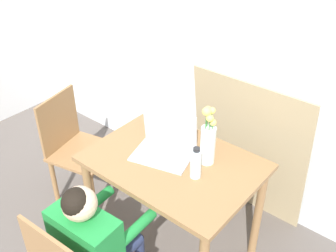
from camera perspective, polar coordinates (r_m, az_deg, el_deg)
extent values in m
cube|color=silver|center=(2.58, 9.73, 13.36)|extent=(6.40, 0.05, 2.50)
cube|color=olive|center=(2.23, 0.81, -5.33)|extent=(0.95, 0.69, 0.03)
cylinder|color=olive|center=(2.55, -11.15, -11.04)|extent=(0.05, 0.05, 0.70)
cylinder|color=olive|center=(2.85, -2.25, -4.84)|extent=(0.05, 0.05, 0.70)
cylinder|color=olive|center=(2.51, 12.92, -12.37)|extent=(0.05, 0.05, 0.70)
cube|color=olive|center=(2.87, -12.06, -3.81)|extent=(0.48, 0.48, 0.02)
cube|color=olive|center=(2.86, -15.61, 0.67)|extent=(0.10, 0.37, 0.40)
cylinder|color=olive|center=(2.82, -10.83, -10.07)|extent=(0.04, 0.04, 0.40)
cylinder|color=olive|center=(3.02, -7.09, -6.20)|extent=(0.04, 0.04, 0.40)
cylinder|color=olive|center=(3.00, -16.16, -7.87)|extent=(0.04, 0.04, 0.40)
cylinder|color=olive|center=(3.19, -12.26, -4.38)|extent=(0.04, 0.04, 0.40)
cube|color=#1E8438|center=(2.01, -11.80, -16.23)|extent=(0.36, 0.20, 0.35)
sphere|color=beige|center=(1.83, -12.72, -10.96)|extent=(0.16, 0.16, 0.16)
sphere|color=black|center=(1.81, -13.15, -10.75)|extent=(0.14, 0.14, 0.14)
cylinder|color=navy|center=(2.23, -10.07, -15.89)|extent=(0.10, 0.28, 0.09)
cylinder|color=navy|center=(2.46, -7.15, -17.45)|extent=(0.07, 0.07, 0.42)
cylinder|color=#1E8438|center=(2.02, -4.43, -14.44)|extent=(0.07, 0.24, 0.06)
cylinder|color=#1E8438|center=(2.17, -10.54, -10.81)|extent=(0.07, 0.24, 0.06)
cube|color=#B2B2B7|center=(2.25, -0.81, -4.27)|extent=(0.38, 0.32, 0.01)
cube|color=silver|center=(2.25, -0.81, -4.14)|extent=(0.32, 0.24, 0.00)
cube|color=#B2B2B7|center=(2.26, 0.28, -0.27)|extent=(0.33, 0.12, 0.24)
cube|color=#19284C|center=(2.26, 0.32, -0.21)|extent=(0.29, 0.11, 0.21)
cylinder|color=silver|center=(2.16, 5.79, -2.79)|extent=(0.08, 0.08, 0.23)
cylinder|color=#3D7A38|center=(2.13, 6.34, -1.98)|extent=(0.01, 0.01, 0.22)
sphere|color=#EFDB66|center=(2.07, 6.52, 0.51)|extent=(0.04, 0.04, 0.04)
cylinder|color=#3D7A38|center=(2.13, 6.19, -0.99)|extent=(0.01, 0.01, 0.28)
sphere|color=#EFDB66|center=(2.06, 6.42, 2.24)|extent=(0.04, 0.04, 0.04)
cylinder|color=#3D7A38|center=(2.13, 5.60, -0.90)|extent=(0.01, 0.01, 0.29)
sphere|color=#EFDB66|center=(2.05, 5.82, 2.41)|extent=(0.04, 0.04, 0.04)
cylinder|color=#3D7A38|center=(2.11, 5.42, -1.22)|extent=(0.01, 0.01, 0.29)
sphere|color=#EFDB66|center=(2.03, 5.63, 2.11)|extent=(0.05, 0.05, 0.05)
cylinder|color=#3D7A38|center=(2.11, 5.89, -1.79)|extent=(0.01, 0.01, 0.25)
sphere|color=#EFDB66|center=(2.04, 6.09, 1.13)|extent=(0.04, 0.04, 0.04)
cylinder|color=silver|center=(2.07, 4.07, -5.50)|extent=(0.06, 0.06, 0.17)
cylinder|color=#262628|center=(2.01, 4.17, -3.43)|extent=(0.04, 0.04, 0.02)
cube|color=tan|center=(2.71, 11.49, -3.32)|extent=(0.83, 0.16, 1.05)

